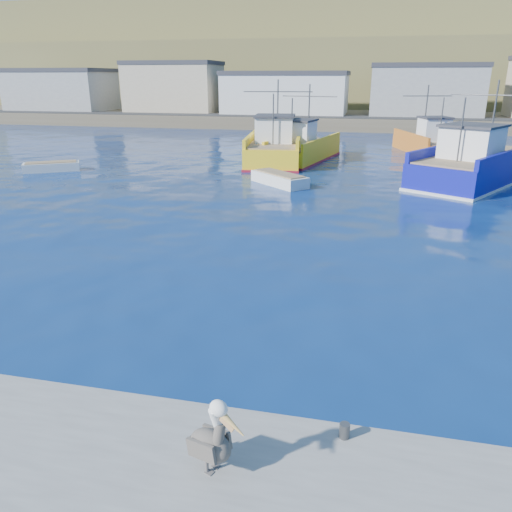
{
  "coord_description": "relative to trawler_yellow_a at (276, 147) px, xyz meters",
  "views": [
    {
      "loc": [
        3.08,
        -11.28,
        6.93
      ],
      "look_at": [
        -0.47,
        4.37,
        1.14
      ],
      "focal_mm": 35.0,
      "sensor_mm": 36.0,
      "label": 1
    }
  ],
  "objects": [
    {
      "name": "trawler_yellow_a",
      "position": [
        0.0,
        0.0,
        0.0
      ],
      "size": [
        6.08,
        13.58,
        6.75
      ],
      "color": "yellow",
      "rests_on": "ground"
    },
    {
      "name": "ground",
      "position": [
        5.0,
        -32.15,
        -1.14
      ],
      "size": [
        260.0,
        260.0,
        0.0
      ],
      "primitive_type": "plane",
      "color": "#071A56",
      "rests_on": "ground"
    },
    {
      "name": "skiff_left",
      "position": [
        -15.94,
        -9.25,
        -0.86
      ],
      "size": [
        4.24,
        3.34,
        0.89
      ],
      "color": "silver",
      "rests_on": "ground"
    },
    {
      "name": "trawler_blue",
      "position": [
        15.41,
        -6.22,
        0.02
      ],
      "size": [
        10.99,
        14.02,
        6.8
      ],
      "color": "#0B108B",
      "rests_on": "ground"
    },
    {
      "name": "pelican",
      "position": [
        5.83,
        -36.9,
        -0.01
      ],
      "size": [
        1.18,
        0.75,
        1.49
      ],
      "color": "#595451",
      "rests_on": "dock"
    },
    {
      "name": "skiff_mid",
      "position": [
        2.2,
        -10.4,
        -0.83
      ],
      "size": [
        4.4,
        4.27,
        0.99
      ],
      "color": "silver",
      "rests_on": "ground"
    },
    {
      "name": "trawler_yellow_b",
      "position": [
        2.33,
        0.19,
        -0.15
      ],
      "size": [
        5.72,
        10.88,
        6.4
      ],
      "color": "yellow",
      "rests_on": "ground"
    },
    {
      "name": "far_shore",
      "position": [
        5.0,
        77.05,
        7.84
      ],
      "size": [
        200.0,
        81.0,
        24.0
      ],
      "color": "brown",
      "rests_on": "ground"
    },
    {
      "name": "boat_orange",
      "position": [
        13.33,
        7.38,
        -0.07
      ],
      "size": [
        5.97,
        9.76,
        6.19
      ],
      "color": "#C8681D",
      "rests_on": "ground"
    },
    {
      "name": "dock_bollards",
      "position": [
        5.6,
        -35.55,
        -0.49
      ],
      "size": [
        36.2,
        0.2,
        0.3
      ],
      "color": "#4C4C4C",
      "rests_on": "dock"
    }
  ]
}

